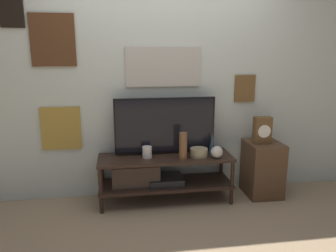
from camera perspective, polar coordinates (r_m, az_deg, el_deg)
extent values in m
plane|color=#997F60|center=(3.44, 0.23, -14.67)|extent=(12.00, 12.00, 0.00)
cube|color=beige|center=(3.57, -1.05, 9.07)|extent=(6.40, 0.06, 2.70)
cube|color=#B2ADA3|center=(3.53, -0.84, 10.25)|extent=(0.80, 0.02, 0.41)
cube|color=#B2BCC6|center=(3.52, -0.83, 10.25)|extent=(0.76, 0.01, 0.38)
cube|color=brown|center=(3.78, 13.22, 6.38)|extent=(0.23, 0.02, 0.30)
cube|color=#BCB299|center=(3.77, 13.25, 6.36)|extent=(0.20, 0.01, 0.26)
cube|color=black|center=(3.65, -25.66, 17.94)|extent=(0.23, 0.02, 0.35)
cube|color=slate|center=(3.65, -25.69, 17.95)|extent=(0.19, 0.01, 0.31)
cube|color=#4C2D19|center=(3.55, -19.43, 13.94)|extent=(0.44, 0.02, 0.52)
cube|color=white|center=(3.54, -19.45, 13.94)|extent=(0.40, 0.01, 0.48)
cube|color=olive|center=(3.64, -18.13, -0.40)|extent=(0.41, 0.02, 0.46)
cube|color=beige|center=(3.63, -18.15, -0.43)|extent=(0.37, 0.01, 0.42)
cube|color=black|center=(3.48, -0.41, -5.54)|extent=(1.42, 0.44, 0.03)
cube|color=black|center=(3.59, -0.41, -10.05)|extent=(1.42, 0.44, 0.03)
cylinder|color=black|center=(3.37, -11.65, -10.83)|extent=(0.04, 0.04, 0.50)
cylinder|color=black|center=(3.55, 11.10, -9.52)|extent=(0.04, 0.04, 0.50)
cylinder|color=black|center=(3.72, -11.35, -8.47)|extent=(0.04, 0.04, 0.50)
cylinder|color=black|center=(3.88, 9.24, -7.42)|extent=(0.04, 0.04, 0.50)
cube|color=black|center=(3.57, -0.41, -9.31)|extent=(0.36, 0.31, 0.07)
cube|color=#47382D|center=(3.51, -5.62, -8.39)|extent=(0.50, 0.24, 0.22)
cylinder|color=black|center=(3.54, -5.28, -4.85)|extent=(0.05, 0.05, 0.02)
cylinder|color=black|center=(3.62, 4.14, -4.43)|extent=(0.05, 0.05, 0.02)
cube|color=black|center=(3.48, -0.53, 0.14)|extent=(1.08, 0.04, 0.59)
cube|color=black|center=(3.47, -0.49, 0.08)|extent=(1.04, 0.01, 0.56)
cylinder|color=tan|center=(3.48, 5.39, -4.60)|extent=(0.19, 0.19, 0.09)
cone|color=#2D4251|center=(3.55, 7.71, -2.99)|extent=(0.08, 0.08, 0.24)
cylinder|color=brown|center=(3.36, 2.65, -3.48)|extent=(0.08, 0.08, 0.28)
sphere|color=beige|center=(3.45, 8.49, -4.51)|extent=(0.13, 0.13, 0.13)
cylinder|color=silver|center=(3.43, -3.66, -4.56)|extent=(0.10, 0.10, 0.12)
cube|color=#513823|center=(3.85, 16.11, -7.12)|extent=(0.37, 0.42, 0.61)
cube|color=brown|center=(3.69, 16.08, -0.70)|extent=(0.19, 0.10, 0.29)
cylinder|color=white|center=(3.64, 16.43, -0.91)|extent=(0.14, 0.01, 0.14)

